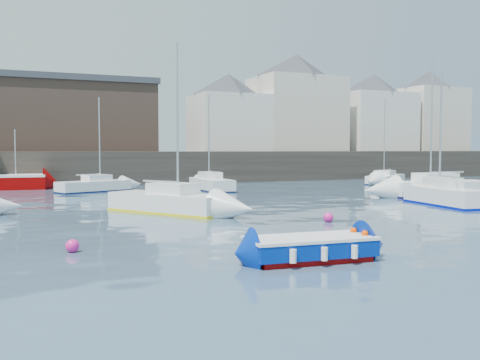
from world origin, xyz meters
name	(u,v)px	position (x,y,z in m)	size (l,w,h in m)	color
water	(374,241)	(0.00, 0.00, 0.00)	(220.00, 220.00, 0.00)	#2D4760
quay_wall	(146,167)	(0.00, 35.00, 1.50)	(90.00, 5.00, 3.00)	#28231E
land_strip	(114,164)	(0.00, 53.00, 1.40)	(90.00, 32.00, 2.80)	#28231E
bldg_east_a	(296,103)	(20.00, 42.00, 8.81)	(13.36, 13.36, 11.80)	beige
bldg_east_b	(374,113)	(31.00, 41.50, 7.87)	(11.88, 11.88, 9.95)	white
bldg_east_c	(429,111)	(40.00, 41.50, 8.37)	(11.14, 11.14, 10.95)	beige
bldg_east_d	(229,113)	(11.00, 41.50, 7.36)	(11.14, 11.14, 8.95)	white
warehouse	(71,116)	(-6.00, 43.00, 6.62)	(16.40, 10.40, 7.60)	#3D2D26
blue_dinghy	(310,247)	(-3.72, -2.00, 0.39)	(3.79, 2.06, 0.70)	#840000
sailboat_b	(169,202)	(-4.36, 10.91, 0.55)	(5.34, 6.64, 8.44)	white
sailboat_c	(445,195)	(11.06, 8.20, 0.58)	(2.60, 5.92, 7.54)	white
sailboat_d	(439,188)	(15.20, 13.07, 0.58)	(7.68, 3.21, 9.51)	white
sailboat_f	(211,184)	(2.56, 23.84, 0.52)	(1.84, 5.74, 7.46)	white
sailboat_g	(386,179)	(20.53, 25.57, 0.45)	(6.26, 5.29, 7.93)	white
sailboat_h	(94,186)	(-6.00, 26.14, 0.46)	(5.80, 3.75, 7.13)	white
buoy_near	(72,252)	(-9.86, 2.00, 0.00)	(0.42, 0.42, 0.42)	#F01D8C
buoy_mid	(328,222)	(1.20, 4.83, 0.00)	(0.44, 0.44, 0.44)	#F01D8C
buoy_far	(170,196)	(-1.82, 20.00, 0.00)	(0.41, 0.41, 0.41)	#F01D8C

